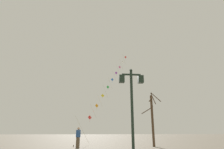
% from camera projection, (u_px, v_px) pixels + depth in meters
% --- Properties ---
extents(ground_plane, '(160.00, 160.00, 0.00)m').
position_uv_depth(ground_plane, '(88.00, 145.00, 19.95)').
color(ground_plane, '#756B5B').
extents(twin_lantern_lamp_post, '(1.30, 0.28, 4.57)m').
position_uv_depth(twin_lantern_lamp_post, '(132.00, 95.00, 9.66)').
color(twin_lantern_lamp_post, '#1E2D23').
rests_on(twin_lantern_lamp_post, ground_plane).
extents(kite_train, '(7.43, 13.18, 14.67)m').
position_uv_depth(kite_train, '(110.00, 84.00, 26.28)').
color(kite_train, brown).
rests_on(kite_train, ground_plane).
extents(kite_flyer, '(0.39, 0.62, 1.71)m').
position_uv_depth(kite_flyer, '(78.00, 137.00, 16.12)').
color(kite_flyer, brown).
rests_on(kite_flyer, ground_plane).
extents(bare_tree, '(1.73, 1.69, 5.11)m').
position_uv_depth(bare_tree, '(152.00, 118.00, 18.00)').
color(bare_tree, '#4C3826').
rests_on(bare_tree, ground_plane).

